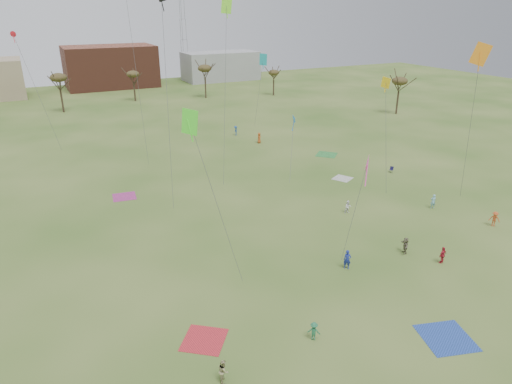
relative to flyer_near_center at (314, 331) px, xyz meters
name	(u,v)px	position (x,y,z in m)	size (l,w,h in m)	color
ground	(320,301)	(3.12, 3.75, -0.74)	(260.00, 260.00, 0.00)	#32561A
flyer_near_center	(314,331)	(0.00, 0.00, 0.00)	(0.96, 0.55, 1.49)	#236B43
flyer_near_right	(347,260)	(8.27, 6.92, 0.20)	(0.69, 0.45, 1.89)	navy
spectator_fore_a	(443,255)	(17.05, 3.62, 0.12)	(1.01, 0.42, 1.72)	#B01E2E
spectator_fore_b	(223,371)	(-7.52, -0.74, 0.10)	(0.82, 0.64, 1.70)	tan
spectator_fore_c	(405,245)	(15.21, 6.66, 0.11)	(1.59, 0.51, 1.71)	#655E48
flyer_mid_b	(495,219)	(28.47, 6.76, 0.14)	(1.14, 0.66, 1.77)	#BC4E23
flyer_mid_c	(433,201)	(26.10, 13.43, 0.16)	(0.66, 0.43, 1.81)	#77B3C6
spectator_mid_e	(348,207)	(15.98, 16.95, 0.05)	(0.77, 0.60, 1.58)	white
flyer_far_b	(259,138)	(20.16, 48.46, 0.20)	(0.93, 0.60, 1.89)	#AA4C1D
flyer_far_c	(236,131)	(18.55, 55.19, 0.16)	(1.17, 0.67, 1.81)	navy
blanket_red	(204,340)	(-7.29, 3.56, -0.74)	(3.02, 3.02, 0.03)	red
blanket_blue	(446,338)	(8.94, -4.32, -0.74)	(3.59, 3.59, 0.03)	#2546A3
blanket_cream	(342,178)	(22.54, 26.78, -0.74)	(2.45, 2.45, 0.03)	beige
blanket_plum	(124,197)	(-6.87, 33.99, -0.74)	(2.89, 2.89, 0.03)	#A6337A
blanket_olive	(327,155)	(27.01, 37.19, -0.74)	(3.20, 3.20, 0.03)	#31873A
camp_chair_right	(391,171)	(30.55, 25.64, -0.48)	(0.73, 0.72, 0.87)	#17153A
kites_aloft	(180,19)	(2.14, 34.26, 20.71)	(57.21, 51.72, 27.79)	black
tree_line	(107,84)	(0.28, 82.87, 6.35)	(117.44, 49.32, 8.91)	#3A2B1E
building_brick	(110,67)	(8.12, 123.75, 5.26)	(26.00, 16.00, 12.00)	brown
building_grey	(221,66)	(43.12, 121.75, 3.76)	(24.00, 12.00, 9.00)	gray
radio_tower	(182,18)	(33.12, 128.75, 18.47)	(1.51, 1.72, 41.00)	#9EA3A8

